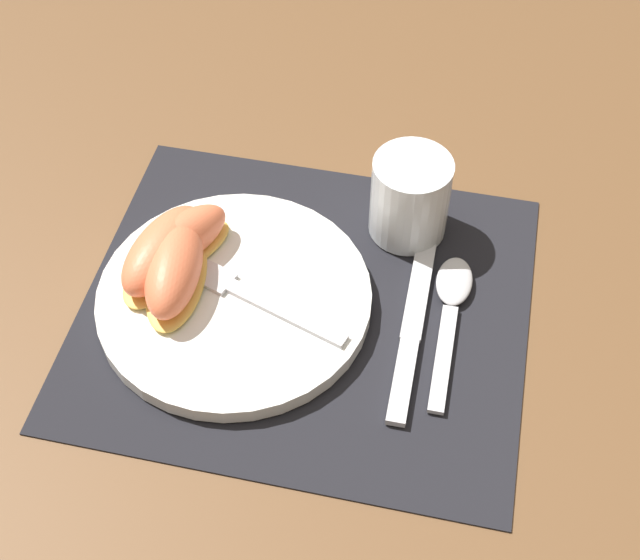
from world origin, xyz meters
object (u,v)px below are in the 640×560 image
at_px(spoon, 451,301).
at_px(citrus_wedge_1, 164,253).
at_px(plate, 235,298).
at_px(citrus_wedge_2, 175,270).
at_px(knife, 412,325).
at_px(juice_glass, 410,201).
at_px(citrus_wedge_0, 180,241).
at_px(fork, 237,289).

bearing_deg(spoon, citrus_wedge_1, -174.72).
distance_m(plate, citrus_wedge_2, 0.06).
distance_m(plate, knife, 0.16).
bearing_deg(spoon, knife, -132.47).
distance_m(juice_glass, citrus_wedge_1, 0.24).
xyz_separation_m(spoon, citrus_wedge_1, (-0.26, -0.02, 0.03)).
bearing_deg(citrus_wedge_1, spoon, 5.28).
relative_size(citrus_wedge_0, citrus_wedge_1, 0.91).
distance_m(knife, spoon, 0.05).
bearing_deg(citrus_wedge_1, fork, -10.91).
bearing_deg(citrus_wedge_0, citrus_wedge_1, -120.10).
height_order(juice_glass, citrus_wedge_0, juice_glass).
relative_size(knife, citrus_wedge_2, 1.77).
height_order(juice_glass, citrus_wedge_2, juice_glass).
distance_m(plate, citrus_wedge_1, 0.08).
bearing_deg(citrus_wedge_0, spoon, 1.72).
bearing_deg(juice_glass, citrus_wedge_0, -155.00).
xyz_separation_m(fork, citrus_wedge_1, (-0.07, 0.01, 0.02)).
height_order(citrus_wedge_0, citrus_wedge_2, citrus_wedge_2).
distance_m(juice_glass, fork, 0.19).
relative_size(juice_glass, spoon, 0.50).
xyz_separation_m(knife, citrus_wedge_0, (-0.22, 0.03, 0.03)).
bearing_deg(citrus_wedge_2, fork, 3.76).
distance_m(juice_glass, spoon, 0.11).
bearing_deg(spoon, fork, -168.72).
height_order(citrus_wedge_0, citrus_wedge_1, citrus_wedge_1).
height_order(juice_glass, spoon, juice_glass).
bearing_deg(juice_glass, fork, -138.00).
xyz_separation_m(knife, fork, (-0.16, -0.00, 0.02)).
height_order(knife, spoon, spoon).
height_order(spoon, citrus_wedge_0, citrus_wedge_0).
bearing_deg(spoon, citrus_wedge_0, -178.28).
distance_m(spoon, citrus_wedge_1, 0.27).
xyz_separation_m(citrus_wedge_1, citrus_wedge_2, (0.02, -0.02, 0.00)).
distance_m(plate, citrus_wedge_0, 0.07).
bearing_deg(citrus_wedge_2, citrus_wedge_0, 100.92).
bearing_deg(citrus_wedge_0, plate, -29.42).
height_order(knife, fork, fork).
xyz_separation_m(spoon, citrus_wedge_0, (-0.25, -0.01, 0.03)).
distance_m(plate, spoon, 0.20).
distance_m(fork, citrus_wedge_1, 0.08).
bearing_deg(knife, plate, -177.35).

